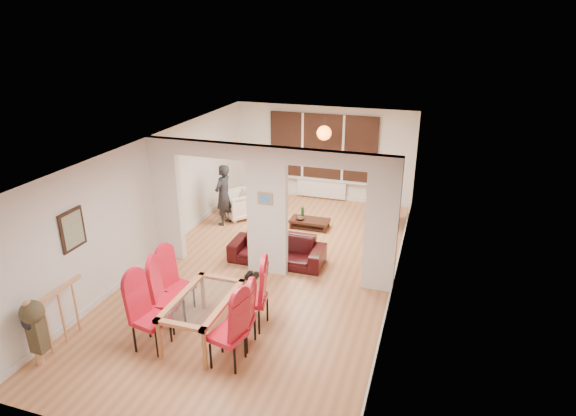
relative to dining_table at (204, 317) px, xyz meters
The scene contains 24 objects.
floor 2.38m from the dining_table, 84.31° to the left, with size 5.00×9.00×0.01m, color #BF7B4D.
room_walls 2.54m from the dining_table, 84.31° to the left, with size 5.00×9.00×2.60m, color silver, non-canonical shape.
divider_wall 2.54m from the dining_table, 84.31° to the left, with size 5.00×0.18×2.60m, color white.
bay_window_blinds 6.89m from the dining_table, 88.03° to the left, with size 3.00×0.08×1.80m, color black.
radiator 6.75m from the dining_table, 88.02° to the left, with size 1.40×0.08×0.50m, color white.
pendant_light 5.95m from the dining_table, 84.60° to the left, with size 0.36×0.36×0.36m, color orange.
stair_newel 2.20m from the dining_table, 157.01° to the right, with size 0.40×1.20×1.10m, color tan, non-canonical shape.
wall_poster 2.56m from the dining_table, behind, with size 0.04×0.52×0.67m, color gray.
pillar_photo 2.58m from the dining_table, 84.06° to the left, with size 0.30×0.03×0.25m, color #4C8CD8.
dining_table is the anchor object (origin of this frame).
dining_chair_la 0.83m from the dining_table, 142.45° to the right, with size 0.47×0.47×1.17m, color red, non-canonical shape.
dining_chair_lb 0.71m from the dining_table, behind, with size 0.45×0.45×1.13m, color red, non-canonical shape.
dining_chair_lc 0.91m from the dining_table, 145.35° to the left, with size 0.44×0.44×1.11m, color red, non-canonical shape.
dining_chair_ra 0.82m from the dining_table, 36.78° to the right, with size 0.46×0.46×1.16m, color red, non-canonical shape.
dining_chair_rb 0.66m from the dining_table, ahead, with size 0.42×0.42×1.06m, color red, non-canonical shape.
dining_chair_rc 0.84m from the dining_table, 39.39° to the left, with size 0.47×0.47×1.17m, color red, non-canonical shape.
sofa 2.79m from the dining_table, 84.21° to the left, with size 1.98×0.77×0.58m, color black.
armchair 4.99m from the dining_table, 106.67° to the left, with size 0.75×0.77×0.70m, color #F2E2CD.
person 4.60m from the dining_table, 110.78° to the left, with size 0.36×0.55×1.52m, color black.
television 5.92m from the dining_table, 67.82° to the left, with size 0.13×0.99×0.57m, color black.
coffee_table 4.70m from the dining_table, 84.31° to the left, with size 0.95×0.47×0.22m, color #361B12, non-canonical shape.
bottle 4.74m from the dining_table, 86.81° to the left, with size 0.07×0.07×0.29m, color #143F19.
bowl 4.61m from the dining_table, 86.99° to the left, with size 0.22×0.22×0.05m, color #361B12.
shoes 1.98m from the dining_table, 89.02° to the left, with size 0.22×0.24×0.09m, color black, non-canonical shape.
Camera 1 is at (3.02, -8.09, 4.79)m, focal length 30.00 mm.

